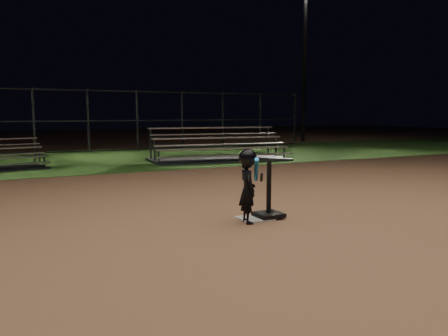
# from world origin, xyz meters

# --- Properties ---
(ground) EXTENTS (80.00, 80.00, 0.00)m
(ground) POSITION_xyz_m (0.00, 0.00, 0.00)
(ground) COLOR #9A6846
(ground) RESTS_ON ground
(grass_strip) EXTENTS (60.00, 8.00, 0.01)m
(grass_strip) POSITION_xyz_m (0.00, 10.00, 0.01)
(grass_strip) COLOR #294F19
(grass_strip) RESTS_ON ground
(home_plate) EXTENTS (0.45, 0.45, 0.02)m
(home_plate) POSITION_xyz_m (0.00, 0.00, 0.01)
(home_plate) COLOR beige
(home_plate) RESTS_ON ground
(batting_tee) EXTENTS (0.38, 0.38, 0.83)m
(batting_tee) POSITION_xyz_m (0.22, -0.03, 0.18)
(batting_tee) COLOR black
(batting_tee) RESTS_ON home_plate
(child_batter) EXTENTS (0.41, 0.57, 1.05)m
(child_batter) POSITION_xyz_m (-0.21, -0.15, 0.56)
(child_batter) COLOR black
(child_batter) RESTS_ON ground
(bleacher_right) EXTENTS (4.63, 2.64, 1.08)m
(bleacher_right) POSITION_xyz_m (3.21, 7.76, 0.22)
(bleacher_right) COLOR silver
(bleacher_right) RESTS_ON ground
(backstop_fence) EXTENTS (20.08, 0.08, 2.50)m
(backstop_fence) POSITION_xyz_m (0.00, 13.00, 1.25)
(backstop_fence) COLOR #38383D
(backstop_fence) RESTS_ON ground
(light_pole_right) EXTENTS (0.90, 0.53, 8.30)m
(light_pole_right) POSITION_xyz_m (12.00, 14.94, 4.95)
(light_pole_right) COLOR #2D2D30
(light_pole_right) RESTS_ON ground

